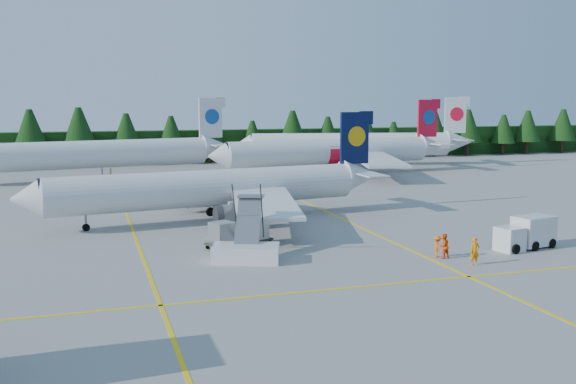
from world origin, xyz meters
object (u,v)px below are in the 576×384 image
object	(u,v)px
service_truck	(525,233)
airstairs	(246,248)
airliner_navy	(202,189)
airliner_red	(326,153)

from	to	relation	value
service_truck	airstairs	bearing A→B (deg)	160.67
airstairs	service_truck	world-z (taller)	airstairs
airliner_navy	airstairs	xyz separation A→B (m)	(0.34, -16.34, -2.18)
airliner_red	airstairs	distance (m)	55.70
airliner_navy	service_truck	bearing A→B (deg)	-48.97
airliner_navy	airliner_red	bearing A→B (deg)	44.60
airliner_navy	airliner_red	xyz separation A→B (m)	(25.36, 33.36, 0.43)
airliner_red	airstairs	xyz separation A→B (m)	(-25.02, -49.70, -2.61)
service_truck	airliner_navy	bearing A→B (deg)	127.02
airliner_red	service_truck	world-z (taller)	airliner_red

